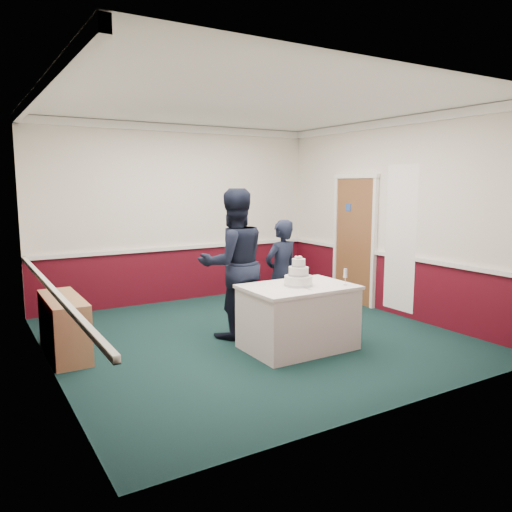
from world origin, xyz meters
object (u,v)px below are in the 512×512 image
champagne_flute (345,274)px  sideboard (64,326)px  cake_knife (306,288)px  person_woman (281,274)px  wedding_cake (298,277)px  cake_table (298,317)px  person_man (234,264)px

champagne_flute → sideboard: bearing=153.5°
cake_knife → person_woman: 1.16m
wedding_cake → person_woman: size_ratio=0.24×
wedding_cake → cake_table: bearing=-90.0°
wedding_cake → champagne_flute: (0.50, -0.28, 0.03)m
cake_table → person_man: size_ratio=0.67×
cake_table → cake_knife: (-0.03, -0.20, 0.39)m
cake_table → wedding_cake: size_ratio=3.63×
wedding_cake → person_woman: (0.35, 0.89, -0.14)m
sideboard → cake_knife: 2.90m
sideboard → cake_knife: cake_knife is taller
cake_table → champagne_flute: bearing=-29.2°
cake_knife → cake_table: bearing=81.4°
sideboard → person_woman: person_woman is taller
wedding_cake → cake_knife: bearing=-98.5°
sideboard → cake_knife: (2.48, -1.42, 0.44)m
cake_table → person_woman: size_ratio=0.87×
sideboard → champagne_flute: 3.42m
sideboard → champagne_flute: champagne_flute is taller
person_man → person_woman: size_ratio=1.28×
cake_table → sideboard: bearing=154.1°
sideboard → person_woman: size_ratio=0.79×
sideboard → champagne_flute: bearing=-26.5°
wedding_cake → cake_knife: size_ratio=1.65×
sideboard → champagne_flute: size_ratio=5.85×
sideboard → person_man: size_ratio=0.61×
champagne_flute → person_man: size_ratio=0.10×
wedding_cake → champagne_flute: bearing=-29.2°
person_man → cake_knife: bearing=116.7°
cake_knife → champagne_flute: 0.55m
cake_table → wedding_cake: 0.50m
sideboard → person_woman: 2.91m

